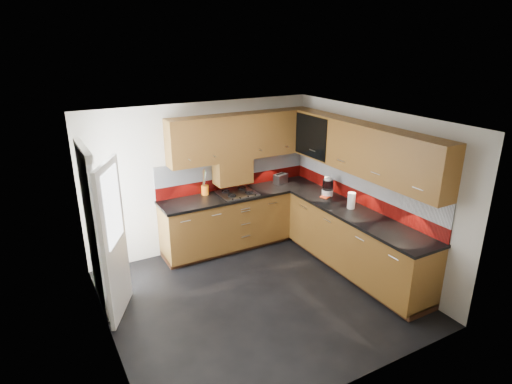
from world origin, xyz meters
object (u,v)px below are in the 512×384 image
gas_hob (237,193)px  food_processor (328,187)px  utensil_pot (205,189)px  toaster (281,179)px

gas_hob → food_processor: bearing=-31.8°
utensil_pot → food_processor: (1.69, -1.00, 0.04)m
food_processor → toaster: bearing=110.3°
toaster → food_processor: (0.33, -0.89, 0.05)m
utensil_pot → food_processor: bearing=-30.6°
utensil_pot → gas_hob: bearing=-27.1°
utensil_pot → food_processor: utensil_pot is taller
toaster → utensil_pot: bearing=175.3°
toaster → gas_hob: bearing=-172.1°
gas_hob → toaster: 0.91m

